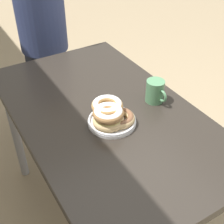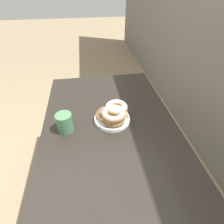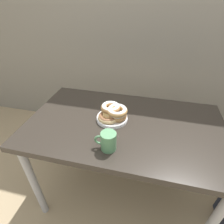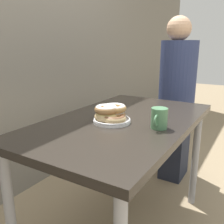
{
  "view_description": "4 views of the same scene",
  "coord_description": "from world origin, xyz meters",
  "px_view_note": "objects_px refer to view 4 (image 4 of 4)",
  "views": [
    {
      "loc": [
        -0.96,
        0.71,
        1.61
      ],
      "look_at": [
        -0.09,
        0.19,
        0.83
      ],
      "focal_mm": 50.0,
      "sensor_mm": 36.0,
      "label": 1
    },
    {
      "loc": [
        0.65,
        0.08,
        1.44
      ],
      "look_at": [
        -0.09,
        0.19,
        0.83
      ],
      "focal_mm": 28.0,
      "sensor_mm": 36.0,
      "label": 2
    },
    {
      "loc": [
        0.13,
        -0.71,
        1.47
      ],
      "look_at": [
        -0.09,
        0.19,
        0.83
      ],
      "focal_mm": 28.0,
      "sensor_mm": 36.0,
      "label": 3
    },
    {
      "loc": [
        -1.2,
        -0.49,
        1.18
      ],
      "look_at": [
        -0.09,
        0.19,
        0.83
      ],
      "focal_mm": 40.0,
      "sensor_mm": 36.0,
      "label": 4
    }
  ],
  "objects_px": {
    "dining_table": "(122,133)",
    "person_figure": "(177,99)",
    "donut_plate": "(111,114)",
    "coffee_mug": "(159,118)"
  },
  "relations": [
    {
      "from": "coffee_mug",
      "to": "person_figure",
      "type": "bearing_deg",
      "value": 11.47
    },
    {
      "from": "dining_table",
      "to": "donut_plate",
      "type": "bearing_deg",
      "value": 164.36
    },
    {
      "from": "coffee_mug",
      "to": "person_figure",
      "type": "relative_size",
      "value": 0.08
    },
    {
      "from": "person_figure",
      "to": "dining_table",
      "type": "bearing_deg",
      "value": 176.9
    },
    {
      "from": "donut_plate",
      "to": "coffee_mug",
      "type": "xyz_separation_m",
      "value": [
        0.04,
        -0.26,
        0.01
      ]
    },
    {
      "from": "dining_table",
      "to": "coffee_mug",
      "type": "xyz_separation_m",
      "value": [
        -0.05,
        -0.24,
        0.14
      ]
    },
    {
      "from": "dining_table",
      "to": "donut_plate",
      "type": "distance_m",
      "value": 0.16
    },
    {
      "from": "dining_table",
      "to": "coffee_mug",
      "type": "height_order",
      "value": "coffee_mug"
    },
    {
      "from": "dining_table",
      "to": "donut_plate",
      "type": "xyz_separation_m",
      "value": [
        -0.09,
        0.02,
        0.13
      ]
    },
    {
      "from": "dining_table",
      "to": "person_figure",
      "type": "relative_size",
      "value": 0.89
    }
  ]
}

